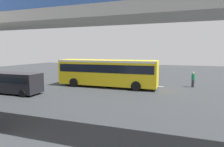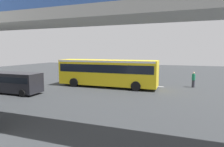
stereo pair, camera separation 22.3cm
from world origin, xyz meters
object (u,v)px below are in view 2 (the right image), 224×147
(bicycle_black, at_px, (35,83))
(pedestrian, at_px, (193,80))
(city_bus, at_px, (107,71))
(parked_van, at_px, (17,82))

(bicycle_black, xyz_separation_m, pedestrian, (-17.81, -5.47, 0.51))
(city_bus, xyz_separation_m, bicycle_black, (8.30, 2.42, -1.51))
(city_bus, relative_size, bicycle_black, 6.52)
(parked_van, distance_m, pedestrian, 19.02)
(city_bus, distance_m, bicycle_black, 8.78)
(bicycle_black, distance_m, pedestrian, 18.63)
(city_bus, relative_size, parked_van, 2.40)
(city_bus, height_order, pedestrian, city_bus)
(city_bus, relative_size, pedestrian, 6.44)
(bicycle_black, bearing_deg, pedestrian, -162.93)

